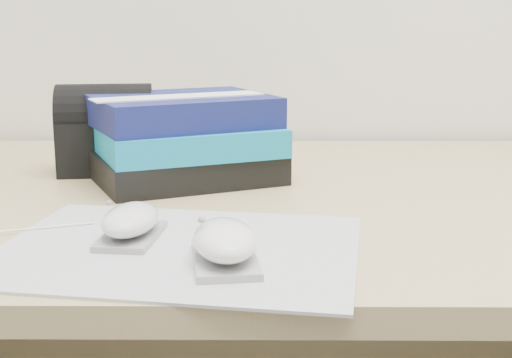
{
  "coord_description": "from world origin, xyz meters",
  "views": [
    {
      "loc": [
        -0.04,
        0.63,
        0.96
      ],
      "look_at": [
        -0.04,
        1.48,
        0.77
      ],
      "focal_mm": 50.0,
      "sensor_mm": 36.0,
      "label": 1
    }
  ],
  "objects_px": {
    "desk": "(286,329)",
    "book_stack": "(184,139)",
    "mouse_rear": "(131,222)",
    "pouch": "(106,130)",
    "mouse_front": "(225,243)"
  },
  "relations": [
    {
      "from": "desk",
      "to": "pouch",
      "type": "bearing_deg",
      "value": 167.91
    },
    {
      "from": "book_stack",
      "to": "pouch",
      "type": "height_order",
      "value": "pouch"
    },
    {
      "from": "mouse_front",
      "to": "book_stack",
      "type": "distance_m",
      "value": 0.38
    },
    {
      "from": "mouse_rear",
      "to": "mouse_front",
      "type": "height_order",
      "value": "mouse_front"
    },
    {
      "from": "pouch",
      "to": "mouse_front",
      "type": "bearing_deg",
      "value": -64.52
    },
    {
      "from": "desk",
      "to": "mouse_rear",
      "type": "relative_size",
      "value": 15.03
    },
    {
      "from": "mouse_front",
      "to": "pouch",
      "type": "relative_size",
      "value": 0.77
    },
    {
      "from": "desk",
      "to": "mouse_front",
      "type": "height_order",
      "value": "mouse_front"
    },
    {
      "from": "desk",
      "to": "book_stack",
      "type": "height_order",
      "value": "book_stack"
    },
    {
      "from": "book_stack",
      "to": "pouch",
      "type": "bearing_deg",
      "value": 156.9
    },
    {
      "from": "desk",
      "to": "pouch",
      "type": "distance_m",
      "value": 0.41
    },
    {
      "from": "mouse_rear",
      "to": "book_stack",
      "type": "distance_m",
      "value": 0.3
    },
    {
      "from": "desk",
      "to": "mouse_rear",
      "type": "bearing_deg",
      "value": -121.22
    },
    {
      "from": "book_stack",
      "to": "pouch",
      "type": "distance_m",
      "value": 0.14
    },
    {
      "from": "mouse_front",
      "to": "book_stack",
      "type": "height_order",
      "value": "book_stack"
    }
  ]
}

